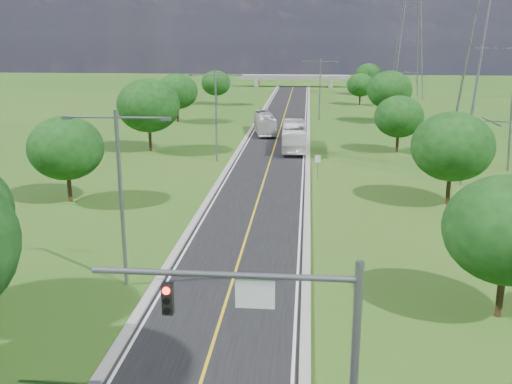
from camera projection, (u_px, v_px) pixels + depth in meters
ground at (277, 139)px, 78.22m from camera, size 260.00×260.00×0.00m
road at (279, 131)px, 83.97m from camera, size 8.00×150.00×0.06m
curb_left at (251, 130)px, 84.32m from camera, size 0.50×150.00×0.22m
curb_right at (308, 131)px, 83.58m from camera, size 0.50×150.00×0.22m
signal_mast at (289, 327)px, 18.05m from camera, size 8.54×0.33×7.20m
speed_limit_sign at (318, 163)px, 56.21m from camera, size 0.55×0.09×2.40m
overpass at (293, 78)px, 154.35m from camera, size 30.00×3.00×3.20m
streetlight_near_left at (120, 184)px, 31.09m from camera, size 5.90×0.25×10.00m
streetlight_mid_left at (216, 108)px, 62.76m from camera, size 5.90×0.25×10.00m
streetlight_far_right at (320, 84)px, 93.38m from camera, size 5.90×0.25×10.00m
power_tower_near at (501, 32)px, 53.36m from camera, size 9.00×6.40×28.00m
power_tower_far at (410, 33)px, 124.99m from camera, size 9.00×6.40×28.00m
tree_lb at (66, 148)px, 47.66m from camera, size 6.30×6.30×7.33m
tree_lc at (148, 106)px, 68.44m from camera, size 7.56×7.56×8.79m
tree_ld at (177, 91)px, 91.81m from camera, size 6.72×6.72×7.82m
tree_le at (216, 83)px, 114.79m from camera, size 5.88×5.88×6.84m
tree_ra at (508, 230)px, 27.77m from camera, size 6.30×6.30×7.33m
tree_rb at (452, 147)px, 46.71m from camera, size 6.72×6.72×7.82m
tree_rc at (399, 117)px, 68.07m from camera, size 5.88×5.88×6.84m
tree_rd at (390, 90)px, 90.68m from camera, size 7.14×7.14×8.30m
tree_re at (360, 85)px, 114.26m from camera, size 5.46×5.46×6.35m
tree_rf at (368, 75)px, 132.98m from camera, size 6.30×6.30×7.33m
bus_outbound at (294, 136)px, 70.52m from camera, size 3.08×11.81×3.27m
bus_inbound at (265, 123)px, 81.87m from camera, size 4.13×10.68×2.90m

